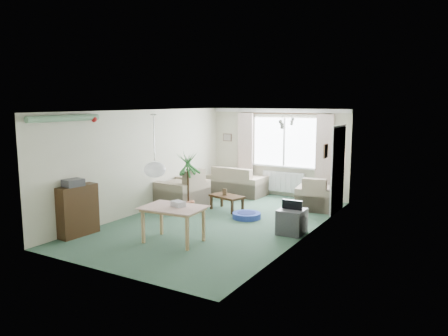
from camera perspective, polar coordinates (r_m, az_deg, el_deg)
The scene contains 25 objects.
ground at distance 9.53m, azimuth -0.92°, elevation -7.09°, with size 6.50×6.50×0.00m, color #315240.
window at distance 12.02m, azimuth 7.92°, elevation 3.40°, with size 1.80×0.03×1.30m, color white.
curtain_rod at distance 11.90m, azimuth 7.84°, elevation 7.06°, with size 2.60×0.03×0.03m, color black.
curtain_left at distance 12.44m, azimuth 2.81°, elevation 2.58°, with size 0.45×0.08×2.00m, color beige.
curtain_right at distance 11.56m, azimuth 12.97°, elevation 1.90°, with size 0.45×0.08×2.00m, color beige.
radiator at distance 12.14m, azimuth 7.74°, elevation -1.80°, with size 1.20×0.10×0.55m, color white.
doorway at distance 10.54m, azimuth 14.69°, elevation -0.28°, with size 0.03×0.95×2.00m, color black.
pendant_lamp at distance 7.26m, azimuth -9.04°, elevation -0.22°, with size 0.36×0.36×0.36m, color white.
tinsel_garland at distance 8.69m, azimuth -20.12°, elevation 6.11°, with size 1.60×1.60×0.12m, color #196626.
bauble_cluster_a at distance 9.41m, azimuth 8.77°, elevation 6.33°, with size 0.20×0.20×0.20m, color silver.
bauble_cluster_b at distance 8.18m, azimuth 7.61°, elevation 6.02°, with size 0.20×0.20×0.20m, color silver.
wall_picture_back at distance 12.81m, azimuth 0.45°, elevation 4.02°, with size 0.28×0.03×0.22m, color brown.
wall_picture_right at distance 9.52m, azimuth 13.15°, elevation 2.18°, with size 0.03×0.24×0.30m, color brown.
sofa at distance 12.25m, azimuth 1.75°, elevation -1.64°, with size 1.58×0.84×0.79m, color beige.
armchair_corner at distance 10.81m, azimuth 12.00°, elevation -3.19°, with size 0.90×0.85×0.80m, color #C2A693.
armchair_left at distance 10.85m, azimuth -5.60°, elevation -2.57°, with size 1.08×1.02×0.96m, color #B3AB87.
coffee_table at distance 10.50m, azimuth 0.37°, elevation -4.58°, with size 0.81×0.45×0.37m, color black.
photo_frame at distance 10.48m, azimuth 0.07°, elevation -3.13°, with size 0.12×0.02×0.16m, color brown.
bookshelf at distance 8.95m, azimuth -18.53°, elevation -5.30°, with size 0.27×0.81×0.99m, color black.
hifi_box at distance 8.78m, azimuth -19.11°, elevation -1.83°, with size 0.28×0.35×0.14m, color #3A393F.
houseplant at distance 10.22m, azimuth -4.72°, elevation -1.84°, with size 0.62×0.62×1.46m, color #22632C.
dining_table at distance 8.20m, azimuth -6.61°, elevation -7.41°, with size 1.04×0.69×0.65m, color tan.
gift_box at distance 8.12m, azimuth -6.00°, elevation -4.74°, with size 0.25×0.18×0.12m, color silver.
tv_cube at distance 8.78m, azimuth 8.84°, elevation -6.91°, with size 0.49×0.54×0.49m, color #302F34.
pet_bed at distance 9.84m, azimuth 2.97°, elevation -6.22°, with size 0.63×0.63×0.13m, color #22299E.
Camera 1 is at (4.76, -7.84, 2.59)m, focal length 35.00 mm.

